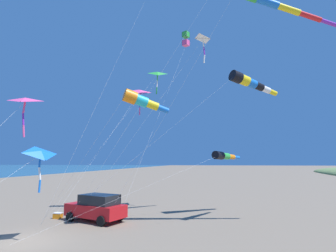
# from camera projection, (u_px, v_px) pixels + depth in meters

# --- Properties ---
(ground_plane) EXTENTS (600.00, 600.00, 0.00)m
(ground_plane) POSITION_uv_depth(u_px,v_px,m) (25.00, 242.00, 13.98)
(ground_plane) COLOR #756654
(parked_car) EXTENTS (4.67, 3.18, 1.85)m
(parked_car) POSITION_uv_depth(u_px,v_px,m) (96.00, 207.00, 18.85)
(parked_car) COLOR red
(parked_car) RESTS_ON ground_plane
(cooler_box) EXTENTS (0.62, 0.42, 0.42)m
(cooler_box) POSITION_uv_depth(u_px,v_px,m) (58.00, 216.00, 19.70)
(cooler_box) COLOR orange
(cooler_box) RESTS_ON ground_plane
(kite_windsock_long_streamer_left) EXTENTS (9.92, 3.29, 8.90)m
(kite_windsock_long_streamer_left) POSITION_uv_depth(u_px,v_px,m) (140.00, 101.00, 17.79)
(kite_windsock_long_streamer_left) COLOR orange
(kite_windsock_long_streamer_left) RESTS_ON ground_plane
(kite_delta_green_low_center) EXTENTS (3.05, 7.09, 4.99)m
(kite_delta_green_low_center) POSITION_uv_depth(u_px,v_px,m) (41.00, 154.00, 14.30)
(kite_delta_green_low_center) COLOR blue
(kite_delta_green_low_center) RESTS_ON ground_plane
(kite_delta_yellow_midlevel) EXTENTS (10.59, 4.14, 15.63)m
(kite_delta_yellow_midlevel) POSITION_uv_depth(u_px,v_px,m) (203.00, 39.00, 24.52)
(kite_delta_yellow_midlevel) COLOR white
(kite_delta_yellow_midlevel) RESTS_ON ground_plane
(kite_windsock_blue_topmost) EXTENTS (12.14, 10.11, 4.90)m
(kite_windsock_blue_topmost) POSITION_uv_depth(u_px,v_px,m) (224.00, 156.00, 19.76)
(kite_windsock_blue_topmost) COLOR black
(kite_windsock_blue_topmost) RESTS_ON ground_plane
(kite_delta_striped_overhead) EXTENTS (8.57, 6.98, 14.10)m
(kite_delta_striped_overhead) POSITION_uv_depth(u_px,v_px,m) (157.00, 74.00, 29.06)
(kite_delta_striped_overhead) COLOR green
(kite_delta_striped_overhead) RESTS_ON ground_plane
(kite_box_white_trailing) EXTENTS (4.47, 8.13, 17.55)m
(kite_box_white_trailing) POSITION_uv_depth(u_px,v_px,m) (186.00, 39.00, 27.81)
(kite_box_white_trailing) COLOR green
(kite_box_white_trailing) RESTS_ON ground_plane
(kite_delta_black_fish_shape) EXTENTS (2.48, 7.13, 8.15)m
(kite_delta_black_fish_shape) POSITION_uv_depth(u_px,v_px,m) (25.00, 101.00, 16.20)
(kite_delta_black_fish_shape) COLOR #EF4C93
(kite_delta_black_fish_shape) RESTS_ON ground_plane
(kite_windsock_teal_far_right) EXTENTS (16.40, 2.43, 15.75)m
(kite_windsock_teal_far_right) POSITION_uv_depth(u_px,v_px,m) (274.00, 4.00, 18.07)
(kite_windsock_teal_far_right) COLOR green
(kite_windsock_teal_far_right) RESTS_ON ground_plane
(kite_delta_magenta_far_left) EXTENTS (5.24, 9.60, 12.41)m
(kite_delta_magenta_far_left) POSITION_uv_depth(u_px,v_px,m) (140.00, 92.00, 29.92)
(kite_delta_magenta_far_left) COLOR #EF4C93
(kite_delta_magenta_far_left) RESTS_ON ground_plane
(kite_windsock_orange_high_right) EXTENTS (16.17, 5.96, 11.23)m
(kite_windsock_orange_high_right) POSITION_uv_depth(u_px,v_px,m) (249.00, 82.00, 21.41)
(kite_windsock_orange_high_right) COLOR black
(kite_windsock_orange_high_right) RESTS_ON ground_plane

